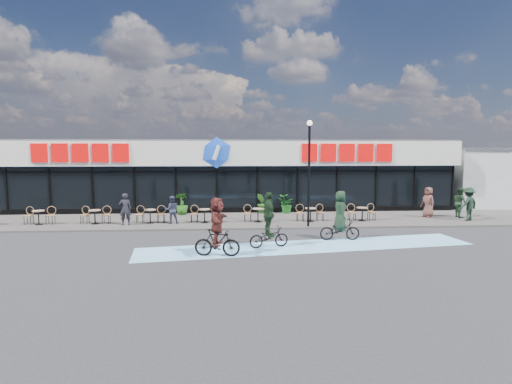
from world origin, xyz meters
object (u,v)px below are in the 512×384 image
(cyclist_a, at_px, (269,225))
(patron_left, at_px, (125,209))
(potted_plant_right, at_px, (286,204))
(pedestrian_a, at_px, (428,202))
(potted_plant_left, at_px, (182,204))
(pedestrian_c, at_px, (468,204))
(patron_right, at_px, (172,210))
(pedestrian_b, at_px, (460,202))
(cyclist_b, at_px, (340,221))
(potted_plant_mid, at_px, (262,203))
(lamp_post, at_px, (309,164))

(cyclist_a, bearing_deg, patron_left, 145.77)
(potted_plant_right, height_order, pedestrian_a, pedestrian_a)
(potted_plant_left, distance_m, pedestrian_c, 16.29)
(potted_plant_right, bearing_deg, patron_left, -159.07)
(patron_right, distance_m, cyclist_a, 6.90)
(pedestrian_b, distance_m, cyclist_a, 13.09)
(pedestrian_c, height_order, cyclist_b, cyclist_b)
(pedestrian_a, relative_size, cyclist_b, 0.79)
(patron_left, xyz_separation_m, pedestrian_a, (16.82, 1.39, 0.04))
(patron_left, relative_size, cyclist_b, 0.76)
(potted_plant_right, distance_m, pedestrian_a, 8.25)
(potted_plant_left, distance_m, cyclist_b, 10.39)
(potted_plant_left, relative_size, patron_left, 0.77)
(potted_plant_left, height_order, cyclist_b, cyclist_b)
(potted_plant_mid, height_order, patron_right, patron_right)
(pedestrian_a, distance_m, cyclist_b, 8.28)
(cyclist_b, bearing_deg, potted_plant_mid, 112.57)
(patron_left, relative_size, pedestrian_c, 0.91)
(potted_plant_left, distance_m, patron_right, 2.95)
(lamp_post, height_order, pedestrian_c, lamp_post)
(patron_right, relative_size, cyclist_a, 0.64)
(patron_right, relative_size, pedestrian_a, 0.84)
(potted_plant_left, xyz_separation_m, cyclist_a, (4.49, -8.02, 0.18))
(pedestrian_a, bearing_deg, potted_plant_mid, -125.22)
(potted_plant_right, bearing_deg, pedestrian_b, -12.33)
(potted_plant_left, height_order, cyclist_a, cyclist_a)
(potted_plant_right, bearing_deg, potted_plant_mid, -178.92)
(cyclist_b, bearing_deg, pedestrian_b, 30.17)
(patron_right, height_order, cyclist_a, cyclist_a)
(cyclist_a, xyz_separation_m, cyclist_b, (3.26, 1.11, -0.07))
(potted_plant_mid, bearing_deg, cyclist_a, -92.46)
(potted_plant_mid, distance_m, patron_right, 5.86)
(pedestrian_c, relative_size, cyclist_a, 0.80)
(potted_plant_left, relative_size, potted_plant_right, 1.16)
(lamp_post, distance_m, cyclist_b, 3.75)
(patron_left, height_order, patron_right, patron_left)
(potted_plant_mid, distance_m, cyclist_a, 8.11)
(patron_right, height_order, cyclist_b, cyclist_b)
(patron_left, height_order, pedestrian_a, pedestrian_a)
(patron_right, bearing_deg, lamp_post, 160.14)
(potted_plant_left, relative_size, pedestrian_a, 0.74)
(potted_plant_left, distance_m, cyclist_a, 9.19)
(potted_plant_mid, relative_size, pedestrian_a, 0.71)
(pedestrian_b, bearing_deg, patron_left, 97.13)
(patron_right, height_order, pedestrian_a, pedestrian_a)
(patron_right, bearing_deg, potted_plant_mid, -158.88)
(potted_plant_right, relative_size, pedestrian_a, 0.64)
(pedestrian_c, bearing_deg, cyclist_b, 2.42)
(potted_plant_mid, relative_size, cyclist_a, 0.54)
(lamp_post, distance_m, potted_plant_mid, 5.36)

